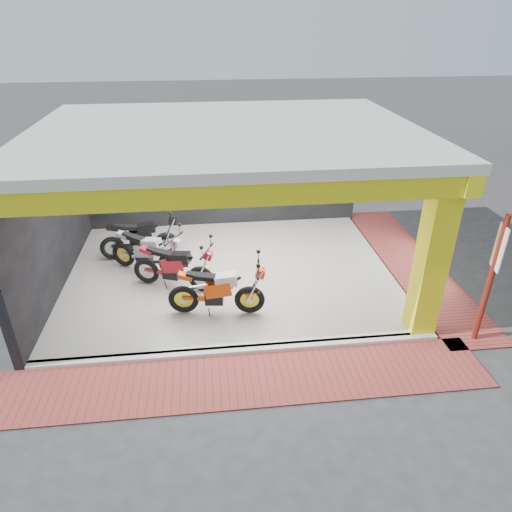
{
  "coord_description": "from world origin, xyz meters",
  "views": [
    {
      "loc": [
        -0.48,
        -8.0,
        5.89
      ],
      "look_at": [
        0.58,
        1.25,
        0.9
      ],
      "focal_mm": 32.0,
      "sensor_mm": 36.0,
      "label": 1
    }
  ],
  "objects": [
    {
      "name": "ground",
      "position": [
        0.0,
        0.0,
        0.0
      ],
      "size": [
        80.0,
        80.0,
        0.0
      ],
      "primitive_type": "plane",
      "color": "#2D2D30",
      "rests_on": "ground"
    },
    {
      "name": "showroom_floor",
      "position": [
        0.0,
        2.0,
        0.05
      ],
      "size": [
        8.0,
        6.0,
        0.1
      ],
      "primitive_type": "cube",
      "color": "white",
      "rests_on": "ground"
    },
    {
      "name": "showroom_ceiling",
      "position": [
        0.0,
        2.0,
        3.6
      ],
      "size": [
        8.4,
        6.4,
        0.2
      ],
      "primitive_type": "cube",
      "color": "beige",
      "rests_on": "corner_column"
    },
    {
      "name": "back_wall",
      "position": [
        0.0,
        5.1,
        1.75
      ],
      "size": [
        8.2,
        0.2,
        3.5
      ],
      "primitive_type": "cube",
      "color": "black",
      "rests_on": "ground"
    },
    {
      "name": "left_wall",
      "position": [
        -4.1,
        2.0,
        1.75
      ],
      "size": [
        0.2,
        6.2,
        3.5
      ],
      "primitive_type": "cube",
      "color": "black",
      "rests_on": "ground"
    },
    {
      "name": "corner_column",
      "position": [
        3.75,
        -0.75,
        1.75
      ],
      "size": [
        0.5,
        0.5,
        3.5
      ],
      "primitive_type": "cube",
      "color": "yellow",
      "rests_on": "ground"
    },
    {
      "name": "header_beam_front",
      "position": [
        0.0,
        -1.0,
        3.3
      ],
      "size": [
        8.4,
        0.3,
        0.4
      ],
      "primitive_type": "cube",
      "color": "yellow",
      "rests_on": "corner_column"
    },
    {
      "name": "header_beam_right",
      "position": [
        4.0,
        2.0,
        3.3
      ],
      "size": [
        0.3,
        6.4,
        0.4
      ],
      "primitive_type": "cube",
      "color": "yellow",
      "rests_on": "corner_column"
    },
    {
      "name": "floor_kerb",
      "position": [
        0.0,
        -1.02,
        0.05
      ],
      "size": [
        8.0,
        0.2,
        0.1
      ],
      "primitive_type": "cube",
      "color": "white",
      "rests_on": "ground"
    },
    {
      "name": "paver_front",
      "position": [
        0.0,
        -1.8,
        0.01
      ],
      "size": [
        9.0,
        1.4,
        0.03
      ],
      "primitive_type": "cube",
      "color": "maroon",
      "rests_on": "ground"
    },
    {
      "name": "paver_right",
      "position": [
        4.8,
        2.0,
        0.01
      ],
      "size": [
        1.4,
        7.0,
        0.03
      ],
      "primitive_type": "cube",
      "color": "maroon",
      "rests_on": "ground"
    },
    {
      "name": "signpost",
      "position": [
        4.79,
        -1.14,
        1.5
      ],
      "size": [
        0.11,
        0.38,
        2.75
      ],
      "rotation": [
        0.0,
        0.0,
        -0.19
      ],
      "color": "maroon",
      "rests_on": "ground"
    },
    {
      "name": "moto_hero",
      "position": [
        0.31,
        0.13,
        0.77
      ],
      "size": [
        2.28,
        1.07,
        1.34
      ],
      "primitive_type": null,
      "rotation": [
        0.0,
        0.0,
        -0.12
      ],
      "color": "#F0460A",
      "rests_on": "showroom_floor"
    },
    {
      "name": "moto_row_a",
      "position": [
        -1.47,
        1.9,
        0.75
      ],
      "size": [
        2.25,
        1.71,
        1.3
      ],
      "primitive_type": null,
      "rotation": [
        0.0,
        0.0,
        -0.5
      ],
      "color": "#A3A5AA",
      "rests_on": "showroom_floor"
    },
    {
      "name": "moto_row_b",
      "position": [
        -0.72,
        1.14,
        0.75
      ],
      "size": [
        2.28,
        1.51,
        1.3
      ],
      "primitive_type": null,
      "rotation": [
        0.0,
        0.0,
        -0.37
      ],
      "color": "#AF121F",
      "rests_on": "showroom_floor"
    },
    {
      "name": "moto_row_d",
      "position": [
        -1.63,
        3.09,
        0.75
      ],
      "size": [
        2.2,
        0.97,
        1.31
      ],
      "primitive_type": null,
      "rotation": [
        0.0,
        0.0,
        0.08
      ],
      "color": "black",
      "rests_on": "showroom_floor"
    }
  ]
}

